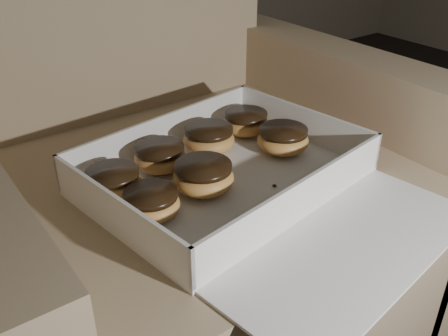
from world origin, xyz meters
The scene contains 14 objects.
armchair centered at (-0.29, 0.93, 0.29)m, with size 0.88×0.75×0.92m.
bakery_box centered at (-0.28, 0.75, 0.43)m, with size 0.50×0.56×0.07m.
donut_a centered at (-0.34, 0.78, 0.45)m, with size 0.10×0.10×0.05m.
donut_b centered at (-0.25, 0.89, 0.45)m, with size 0.09×0.09×0.05m.
donut_c centered at (-0.15, 0.91, 0.44)m, with size 0.09×0.09×0.04m.
donut_d centered at (-0.36, 0.88, 0.44)m, with size 0.09×0.09×0.04m.
donut_e centered at (-0.44, 0.77, 0.44)m, with size 0.08×0.08×0.04m.
donut_f centered at (-0.46, 0.85, 0.44)m, with size 0.09×0.09×0.04m.
donut_g centered at (-0.14, 0.81, 0.45)m, with size 0.09×0.09×0.05m.
crumb_a centered at (-0.16, 0.70, 0.42)m, with size 0.01×0.01×0.00m, color black.
crumb_b centered at (-0.44, 0.75, 0.42)m, with size 0.01×0.01×0.00m, color black.
crumb_c centered at (-0.24, 0.72, 0.42)m, with size 0.01×0.01×0.00m, color black.
crumb_d centered at (-0.10, 0.80, 0.42)m, with size 0.01×0.01×0.00m, color black.
crumb_e centered at (-0.24, 0.69, 0.42)m, with size 0.01×0.01×0.00m, color black.
Camera 1 is at (-0.71, 0.21, 0.85)m, focal length 40.00 mm.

